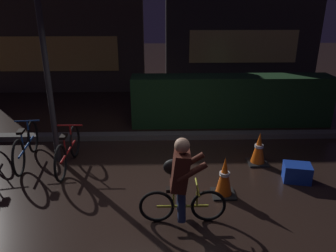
{
  "coord_description": "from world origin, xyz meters",
  "views": [
    {
      "loc": [
        0.06,
        -4.49,
        2.84
      ],
      "look_at": [
        0.2,
        0.6,
        0.9
      ],
      "focal_mm": 34.9,
      "sensor_mm": 36.0,
      "label": 1
    }
  ],
  "objects_px": {
    "street_post": "(49,86)",
    "traffic_cone_near": "(224,177)",
    "traffic_cone_far": "(259,149)",
    "parked_bike_left_mid": "(26,146)",
    "cyclist": "(181,180)",
    "parked_bike_center_left": "(68,150)",
    "blue_crate": "(297,173)"
  },
  "relations": [
    {
      "from": "street_post",
      "to": "traffic_cone_near",
      "type": "height_order",
      "value": "street_post"
    },
    {
      "from": "traffic_cone_near",
      "to": "traffic_cone_far",
      "type": "relative_size",
      "value": 1.06
    },
    {
      "from": "parked_bike_left_mid",
      "to": "cyclist",
      "type": "relative_size",
      "value": 1.3
    },
    {
      "from": "parked_bike_center_left",
      "to": "cyclist",
      "type": "height_order",
      "value": "cyclist"
    },
    {
      "from": "parked_bike_left_mid",
      "to": "blue_crate",
      "type": "bearing_deg",
      "value": -105.55
    },
    {
      "from": "blue_crate",
      "to": "cyclist",
      "type": "distance_m",
      "value": 2.32
    },
    {
      "from": "traffic_cone_near",
      "to": "blue_crate",
      "type": "height_order",
      "value": "traffic_cone_near"
    },
    {
      "from": "parked_bike_left_mid",
      "to": "traffic_cone_near",
      "type": "bearing_deg",
      "value": -115.15
    },
    {
      "from": "traffic_cone_near",
      "to": "parked_bike_center_left",
      "type": "bearing_deg",
      "value": 159.32
    },
    {
      "from": "parked_bike_center_left",
      "to": "traffic_cone_far",
      "type": "height_order",
      "value": "parked_bike_center_left"
    },
    {
      "from": "traffic_cone_far",
      "to": "cyclist",
      "type": "relative_size",
      "value": 0.5
    },
    {
      "from": "parked_bike_left_mid",
      "to": "cyclist",
      "type": "bearing_deg",
      "value": -129.46
    },
    {
      "from": "traffic_cone_near",
      "to": "cyclist",
      "type": "relative_size",
      "value": 0.52
    },
    {
      "from": "parked_bike_left_mid",
      "to": "traffic_cone_near",
      "type": "xyz_separation_m",
      "value": [
        3.47,
        -1.21,
        -0.03
      ]
    },
    {
      "from": "blue_crate",
      "to": "cyclist",
      "type": "bearing_deg",
      "value": -153.41
    },
    {
      "from": "parked_bike_center_left",
      "to": "traffic_cone_near",
      "type": "xyz_separation_m",
      "value": [
        2.65,
        -1.0,
        -0.02
      ]
    },
    {
      "from": "traffic_cone_far",
      "to": "traffic_cone_near",
      "type": "bearing_deg",
      "value": -128.66
    },
    {
      "from": "traffic_cone_far",
      "to": "blue_crate",
      "type": "distance_m",
      "value": 0.82
    },
    {
      "from": "traffic_cone_far",
      "to": "blue_crate",
      "type": "bearing_deg",
      "value": -53.86
    },
    {
      "from": "street_post",
      "to": "parked_bike_left_mid",
      "type": "xyz_separation_m",
      "value": [
        -0.53,
        -0.09,
        -1.11
      ]
    },
    {
      "from": "parked_bike_left_mid",
      "to": "blue_crate",
      "type": "xyz_separation_m",
      "value": [
        4.79,
        -0.81,
        -0.19
      ]
    },
    {
      "from": "parked_bike_left_mid",
      "to": "parked_bike_center_left",
      "type": "height_order",
      "value": "parked_bike_left_mid"
    },
    {
      "from": "traffic_cone_far",
      "to": "blue_crate",
      "type": "height_order",
      "value": "traffic_cone_far"
    },
    {
      "from": "street_post",
      "to": "traffic_cone_far",
      "type": "xyz_separation_m",
      "value": [
        3.78,
        -0.25,
        -1.15
      ]
    },
    {
      "from": "parked_bike_center_left",
      "to": "traffic_cone_far",
      "type": "xyz_separation_m",
      "value": [
        3.49,
        0.05,
        -0.04
      ]
    },
    {
      "from": "traffic_cone_near",
      "to": "traffic_cone_far",
      "type": "bearing_deg",
      "value": 51.34
    },
    {
      "from": "street_post",
      "to": "traffic_cone_near",
      "type": "relative_size",
      "value": 4.43
    },
    {
      "from": "street_post",
      "to": "parked_bike_left_mid",
      "type": "distance_m",
      "value": 1.23
    },
    {
      "from": "parked_bike_center_left",
      "to": "blue_crate",
      "type": "relative_size",
      "value": 3.6
    },
    {
      "from": "parked_bike_left_mid",
      "to": "blue_crate",
      "type": "height_order",
      "value": "parked_bike_left_mid"
    },
    {
      "from": "traffic_cone_near",
      "to": "cyclist",
      "type": "bearing_deg",
      "value": -139.26
    },
    {
      "from": "parked_bike_center_left",
      "to": "cyclist",
      "type": "relative_size",
      "value": 1.27
    }
  ]
}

